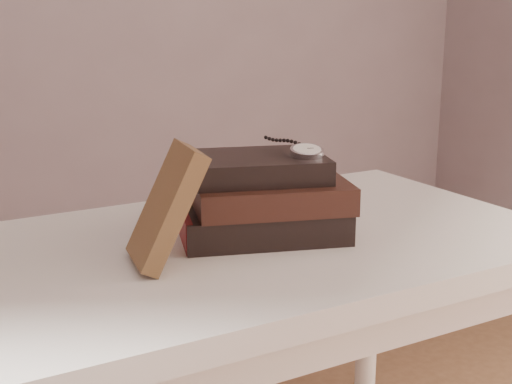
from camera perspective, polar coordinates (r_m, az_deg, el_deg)
table at (r=1.22m, az=-0.17°, el=-7.68°), size 1.00×0.60×0.75m
book_stack at (r=1.19m, az=0.50°, el=-0.52°), size 0.31×0.26×0.13m
journal at (r=1.05m, az=-7.11°, el=-1.12°), size 0.12×0.13×0.18m
pocket_watch at (r=1.17m, az=3.93°, el=3.30°), size 0.07×0.16×0.02m
eyeglasses at (r=1.25m, az=-4.66°, el=0.90°), size 0.15×0.16×0.05m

